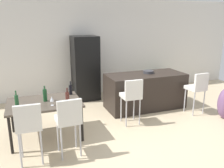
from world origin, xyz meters
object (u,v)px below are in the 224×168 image
dining_table (44,105)px  potted_plant (159,79)px  kitchen_island (145,91)px  bar_chair_middle (197,87)px  wine_bottle_inner (17,102)px  bar_chair_left (132,95)px  refrigerator (85,68)px  wine_bottle_end (68,99)px  dining_chair_far (69,118)px  wine_bottle_right (71,90)px  fruit_bowl (148,72)px  wine_glass_left (52,99)px  dining_chair_near (29,124)px  wine_bottle_far (45,95)px

dining_table → potted_plant: size_ratio=2.13×
kitchen_island → potted_plant: size_ratio=3.15×
bar_chair_middle → wine_bottle_inner: bearing=-178.0°
bar_chair_left → refrigerator: size_ratio=0.57×
bar_chair_middle → refrigerator: 3.12m
refrigerator → wine_bottle_end: bearing=-111.7°
dining_chair_far → wine_bottle_end: bearing=80.9°
wine_bottle_end → bar_chair_middle: bearing=5.0°
potted_plant → wine_bottle_right: bearing=-151.8°
dining_chair_far → refrigerator: (1.04, 2.92, 0.22)m
fruit_bowl → potted_plant: bearing=47.5°
wine_bottle_right → fruit_bowl: size_ratio=1.06×
wine_glass_left → dining_chair_far: bearing=-72.2°
kitchen_island → bar_chair_middle: (0.99, -0.83, 0.24)m
dining_chair_near → wine_bottle_right: (0.89, 1.13, 0.15)m
refrigerator → dining_chair_far: bearing=-109.6°
dining_table → bar_chair_left: bearing=-2.4°
refrigerator → fruit_bowl: size_ratio=6.69×
dining_chair_near → potted_plant: bearing=34.7°
bar_chair_left → wine_glass_left: (-1.72, -0.19, 0.17)m
wine_bottle_far → potted_plant: 4.38m
dining_chair_near → wine_bottle_end: wine_bottle_end is taller
kitchen_island → fruit_bowl: (0.11, 0.05, 0.50)m
dining_chair_near → bar_chair_middle: bearing=11.2°
refrigerator → wine_bottle_inner: bearing=-128.9°
dining_table → dining_chair_far: dining_chair_far is taller
wine_bottle_inner → wine_bottle_end: 0.89m
dining_chair_near → wine_bottle_far: size_ratio=3.40×
wine_bottle_end → dining_chair_far: bearing=-99.1°
bar_chair_left → fruit_bowl: bar_chair_left is taller
kitchen_island → dining_chair_far: 2.83m
dining_table → wine_bottle_far: (0.03, 0.02, 0.19)m
bar_chair_left → wine_bottle_end: (-1.45, -0.28, 0.17)m
dining_chair_far → bar_chair_left: bearing=27.1°
dining_chair_near → dining_table: bearing=69.9°
dining_chair_far → wine_bottle_end: 0.53m
kitchen_island → wine_bottle_far: 2.74m
wine_bottle_end → refrigerator: (0.96, 2.42, 0.05)m
bar_chair_middle → dining_chair_near: bearing=-168.8°
wine_bottle_far → wine_glass_left: (0.10, -0.29, -0.00)m
dining_chair_near → refrigerator: refrigerator is taller
dining_table → wine_bottle_right: wine_bottle_right is taller
wine_bottle_right → wine_glass_left: bearing=-130.2°
dining_table → fruit_bowl: 2.87m
wine_bottle_right → refrigerator: 1.95m
dining_chair_far → kitchen_island: bearing=34.9°
dining_chair_near → refrigerator: bearing=60.2°
dining_chair_far → wine_glass_left: dining_chair_far is taller
bar_chair_left → dining_chair_far: 1.72m
wine_bottle_end → potted_plant: bearing=34.7°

